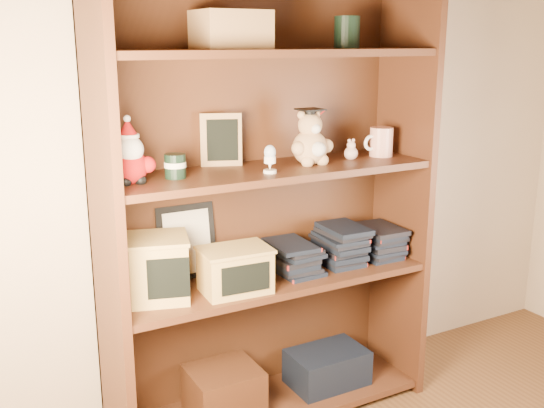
{
  "coord_description": "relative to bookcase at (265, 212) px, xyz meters",
  "views": [
    {
      "loc": [
        -1.18,
        -0.59,
        1.38
      ],
      "look_at": [
        -0.13,
        1.3,
        0.82
      ],
      "focal_mm": 42.0,
      "sensor_mm": 36.0,
      "label": 1
    }
  ],
  "objects": [
    {
      "name": "certificate_frame",
      "position": [
        -0.27,
        0.09,
        -0.1
      ],
      "size": [
        0.21,
        0.05,
        0.27
      ],
      "color": "black",
      "rests_on": "shelf_lower"
    },
    {
      "name": "book_stack_mid",
      "position": [
        0.3,
        -0.05,
        -0.16
      ],
      "size": [
        0.14,
        0.2,
        0.14
      ],
      "color": "black",
      "rests_on": "shelf_lower"
    },
    {
      "name": "pencils_box",
      "position": [
        -0.18,
        -0.12,
        -0.15
      ],
      "size": [
        0.25,
        0.18,
        0.15
      ],
      "color": "tan",
      "rests_on": "shelf_lower"
    },
    {
      "name": "teacher_mug",
      "position": [
        0.47,
        -0.05,
        0.23
      ],
      "size": [
        0.12,
        0.09,
        0.11
      ],
      "color": "silver",
      "rests_on": "shelf_upper"
    },
    {
      "name": "egg_cup",
      "position": [
        -0.05,
        -0.13,
        0.22
      ],
      "size": [
        0.04,
        0.04,
        0.09
      ],
      "color": "white",
      "rests_on": "shelf_upper"
    },
    {
      "name": "bookcase",
      "position": [
        0.0,
        0.0,
        0.0
      ],
      "size": [
        1.2,
        0.35,
        1.6
      ],
      "color": "#482514",
      "rests_on": "ground"
    },
    {
      "name": "book_stack_right",
      "position": [
        0.47,
        -0.05,
        -0.16
      ],
      "size": [
        0.14,
        0.2,
        0.13
      ],
      "color": "black",
      "rests_on": "shelf_lower"
    },
    {
      "name": "chalkboard_plaque",
      "position": [
        -0.14,
        0.06,
        0.26
      ],
      "size": [
        0.14,
        0.1,
        0.19
      ],
      "color": "#9E7547",
      "rests_on": "shelf_upper"
    },
    {
      "name": "shelf_upper",
      "position": [
        0.0,
        -0.05,
        0.16
      ],
      "size": [
        1.14,
        0.33,
        0.02
      ],
      "color": "#482514",
      "rests_on": "ground"
    },
    {
      "name": "book_stack_left",
      "position": [
        0.09,
        -0.05,
        -0.17
      ],
      "size": [
        0.14,
        0.2,
        0.11
      ],
      "color": "black",
      "rests_on": "shelf_lower"
    },
    {
      "name": "shelf_lower",
      "position": [
        0.0,
        -0.05,
        -0.24
      ],
      "size": [
        1.14,
        0.33,
        0.02
      ],
      "color": "#482514",
      "rests_on": "ground"
    },
    {
      "name": "treats_box",
      "position": [
        -0.42,
        -0.05,
        -0.12
      ],
      "size": [
        0.24,
        0.24,
        0.21
      ],
      "color": "tan",
      "rests_on": "shelf_lower"
    },
    {
      "name": "santa_plush",
      "position": [
        -0.5,
        -0.06,
        0.25
      ],
      "size": [
        0.15,
        0.11,
        0.22
      ],
      "color": "#A50F0F",
      "rests_on": "shelf_upper"
    },
    {
      "name": "pink_figurine",
      "position": [
        0.34,
        -0.05,
        0.2
      ],
      "size": [
        0.05,
        0.05,
        0.08
      ],
      "color": "#CAA59C",
      "rests_on": "shelf_upper"
    },
    {
      "name": "grad_teddy_bear",
      "position": [
        0.16,
        -0.06,
        0.25
      ],
      "size": [
        0.17,
        0.14,
        0.2
      ],
      "color": "tan",
      "rests_on": "shelf_upper"
    },
    {
      "name": "teachers_tin",
      "position": [
        -0.35,
        -0.05,
        0.21
      ],
      "size": [
        0.07,
        0.07,
        0.08
      ],
      "color": "black",
      "rests_on": "shelf_upper"
    }
  ]
}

